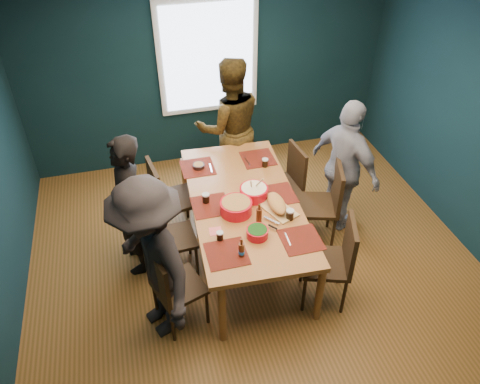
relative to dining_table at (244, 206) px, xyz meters
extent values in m
cube|color=brown|center=(0.09, -0.28, -0.77)|extent=(5.00, 5.00, 0.01)
cube|color=silver|center=(0.09, -0.28, 1.94)|extent=(5.00, 5.00, 0.01)
cube|color=#0D252C|center=(0.09, 2.22, 0.59)|extent=(5.00, 0.01, 2.70)
cube|color=white|center=(0.09, 2.19, 0.79)|extent=(1.35, 0.06, 1.55)
cube|color=#A16830|center=(0.00, 0.00, 0.05)|extent=(1.22, 2.26, 0.06)
cylinder|color=#A16830|center=(-0.49, -1.02, -0.37)|extent=(0.08, 0.08, 0.78)
cylinder|color=#A16830|center=(0.49, -1.02, -0.37)|extent=(0.08, 0.08, 0.78)
cylinder|color=#A16830|center=(-0.49, 1.02, -0.37)|extent=(0.08, 0.08, 0.78)
cylinder|color=#A16830|center=(0.49, 1.02, -0.37)|extent=(0.08, 0.08, 0.78)
cube|color=black|center=(-0.68, 0.63, -0.26)|extent=(0.53, 0.53, 0.04)
cube|color=black|center=(-0.88, 0.60, 0.02)|extent=(0.11, 0.47, 0.51)
cylinder|color=black|center=(-0.84, 0.40, -0.52)|extent=(0.04, 0.04, 0.48)
cylinder|color=black|center=(-0.45, 0.46, -0.52)|extent=(0.04, 0.04, 0.48)
cylinder|color=black|center=(-0.90, 0.80, -0.52)|extent=(0.04, 0.04, 0.48)
cylinder|color=black|center=(-0.51, 0.86, -0.52)|extent=(0.04, 0.04, 0.48)
cube|color=black|center=(-0.77, 0.01, -0.29)|extent=(0.46, 0.46, 0.04)
cube|color=black|center=(-0.97, 0.00, -0.04)|extent=(0.07, 0.44, 0.48)
cylinder|color=black|center=(-0.95, -0.18, -0.54)|extent=(0.03, 0.03, 0.45)
cylinder|color=black|center=(-0.57, -0.16, -0.54)|extent=(0.03, 0.03, 0.45)
cylinder|color=black|center=(-0.97, 0.19, -0.54)|extent=(0.03, 0.03, 0.45)
cylinder|color=black|center=(-0.59, 0.21, -0.54)|extent=(0.03, 0.03, 0.45)
cube|color=black|center=(-0.83, -0.68, -0.29)|extent=(0.56, 0.56, 0.04)
cube|color=black|center=(-1.02, -0.74, -0.03)|extent=(0.18, 0.43, 0.48)
cylinder|color=black|center=(-0.95, -0.91, -0.53)|extent=(0.03, 0.03, 0.45)
cylinder|color=black|center=(-0.59, -0.79, -0.53)|extent=(0.03, 0.03, 0.45)
cylinder|color=black|center=(-1.07, -0.56, -0.53)|extent=(0.03, 0.03, 0.45)
cylinder|color=black|center=(-0.71, -0.44, -0.53)|extent=(0.03, 0.03, 0.45)
cube|color=black|center=(0.63, 0.60, -0.29)|extent=(0.48, 0.48, 0.04)
cube|color=black|center=(0.83, 0.62, -0.03)|extent=(0.09, 0.44, 0.48)
cylinder|color=black|center=(0.47, 0.39, -0.54)|extent=(0.03, 0.03, 0.45)
cylinder|color=black|center=(0.84, 0.43, -0.54)|extent=(0.03, 0.03, 0.45)
cylinder|color=black|center=(0.43, 0.77, -0.54)|extent=(0.03, 0.03, 0.45)
cylinder|color=black|center=(0.80, 0.81, -0.54)|extent=(0.03, 0.03, 0.45)
cube|color=black|center=(0.89, 0.10, -0.26)|extent=(0.58, 0.58, 0.04)
cube|color=black|center=(1.09, 0.04, 0.02)|extent=(0.18, 0.46, 0.51)
cylinder|color=black|center=(0.64, -0.03, -0.52)|extent=(0.04, 0.04, 0.48)
cylinder|color=black|center=(1.03, -0.15, -0.52)|extent=(0.04, 0.04, 0.48)
cylinder|color=black|center=(0.76, 0.35, -0.52)|extent=(0.04, 0.04, 0.48)
cylinder|color=black|center=(1.14, 0.23, -0.52)|extent=(0.04, 0.04, 0.48)
cube|color=black|center=(0.63, -0.77, -0.26)|extent=(0.59, 0.59, 0.04)
cube|color=black|center=(0.83, -0.83, 0.01)|extent=(0.19, 0.45, 0.51)
cylinder|color=black|center=(0.38, -0.89, -0.52)|extent=(0.04, 0.04, 0.48)
cylinder|color=black|center=(0.76, -1.02, -0.52)|extent=(0.04, 0.04, 0.48)
cylinder|color=black|center=(0.51, -0.52, -0.52)|extent=(0.04, 0.04, 0.48)
cylinder|color=black|center=(0.88, -0.64, -0.52)|extent=(0.04, 0.04, 0.48)
imported|color=black|center=(-1.18, 0.22, 0.07)|extent=(0.41, 0.61, 1.65)
imported|color=black|center=(0.18, 1.39, 0.16)|extent=(0.90, 0.70, 1.84)
imported|color=white|center=(1.28, 0.28, 0.08)|extent=(0.75, 1.06, 1.68)
imported|color=black|center=(-1.05, -0.68, 0.12)|extent=(1.01, 1.30, 1.76)
cylinder|color=red|center=(-0.13, -0.17, 0.14)|extent=(0.33, 0.33, 0.13)
cylinder|color=#548C33|center=(-0.13, -0.17, 0.21)|extent=(0.29, 0.29, 0.02)
cylinder|color=red|center=(0.11, 0.03, 0.14)|extent=(0.30, 0.30, 0.12)
cylinder|color=#F6E7CA|center=(0.11, 0.03, 0.19)|extent=(0.27, 0.27, 0.02)
cylinder|color=tan|center=(0.15, 0.03, 0.24)|extent=(0.09, 0.17, 0.24)
cylinder|color=tan|center=(0.08, 0.03, 0.24)|extent=(0.07, 0.17, 0.24)
cylinder|color=red|center=(-0.02, -0.56, 0.12)|extent=(0.21, 0.21, 0.09)
cylinder|color=#134F16|center=(-0.02, -0.56, 0.16)|extent=(0.19, 0.19, 0.02)
cube|color=tan|center=(0.28, -0.22, 0.09)|extent=(0.39, 0.51, 0.02)
ellipsoid|color=#C38E46|center=(0.28, -0.22, 0.15)|extent=(0.29, 0.40, 0.11)
cube|color=silver|center=(0.17, -0.40, 0.10)|extent=(0.13, 0.16, 0.00)
cylinder|color=black|center=(0.15, -0.50, 0.11)|extent=(0.08, 0.09, 0.02)
sphere|color=#135012|center=(0.28, -0.32, 0.16)|extent=(0.03, 0.03, 0.03)
sphere|color=#135012|center=(0.28, -0.22, 0.16)|extent=(0.03, 0.03, 0.03)
sphere|color=#135012|center=(0.28, -0.12, 0.16)|extent=(0.03, 0.03, 0.03)
cylinder|color=black|center=(-0.35, 0.71, 0.11)|extent=(0.13, 0.13, 0.05)
cylinder|color=#548C33|center=(-0.35, 0.71, 0.13)|extent=(0.11, 0.11, 0.01)
cylinder|color=#421C0B|center=(-0.24, -0.78, 0.16)|extent=(0.05, 0.05, 0.15)
cylinder|color=#421C0B|center=(-0.24, -0.78, 0.26)|extent=(0.02, 0.02, 0.06)
cylinder|color=blue|center=(-0.24, -0.78, 0.13)|extent=(0.06, 0.06, 0.03)
cylinder|color=#421C0B|center=(0.05, -0.36, 0.16)|extent=(0.06, 0.06, 0.16)
cylinder|color=#421C0B|center=(0.05, -0.36, 0.27)|extent=(0.02, 0.02, 0.06)
cylinder|color=black|center=(-0.38, -0.52, 0.13)|extent=(0.06, 0.06, 0.09)
cylinder|color=#B8BDC4|center=(-0.38, -0.52, 0.17)|extent=(0.07, 0.07, 0.01)
cylinder|color=black|center=(0.36, -0.40, 0.13)|extent=(0.08, 0.08, 0.11)
cylinder|color=#B8BDC4|center=(0.36, -0.40, 0.18)|extent=(0.08, 0.08, 0.02)
cylinder|color=black|center=(0.40, 0.55, 0.13)|extent=(0.07, 0.07, 0.10)
cylinder|color=#B8BDC4|center=(0.40, 0.55, 0.17)|extent=(0.07, 0.07, 0.01)
cylinder|color=black|center=(-0.40, 0.07, 0.13)|extent=(0.07, 0.07, 0.11)
cylinder|color=#B8BDC4|center=(-0.40, 0.07, 0.18)|extent=(0.08, 0.08, 0.02)
cube|color=#E05E60|center=(0.37, 0.05, 0.08)|extent=(0.18, 0.18, 0.00)
cube|color=#E05E60|center=(-0.40, -0.39, 0.08)|extent=(0.13, 0.13, 0.00)
cube|color=#E05E60|center=(0.34, -0.68, 0.08)|extent=(0.18, 0.18, 0.00)
camera|label=1|loc=(-1.03, -3.70, 3.18)|focal=35.00mm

